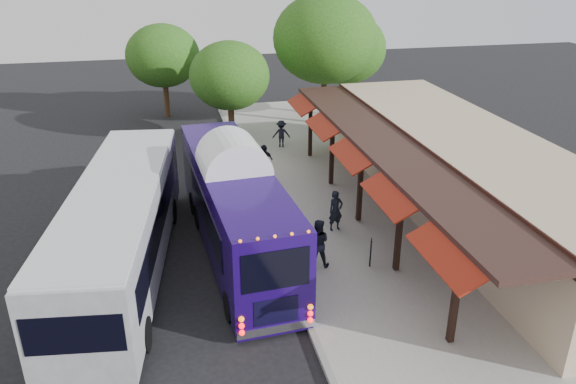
{
  "coord_description": "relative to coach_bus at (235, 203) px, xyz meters",
  "views": [
    {
      "loc": [
        -3.61,
        -15.76,
        10.63
      ],
      "look_at": [
        0.77,
        3.92,
        1.8
      ],
      "focal_mm": 35.0,
      "sensor_mm": 36.0,
      "label": 1
    }
  ],
  "objects": [
    {
      "name": "sign_board",
      "position": [
        4.45,
        -2.51,
        -1.11
      ],
      "size": [
        0.22,
        0.44,
        1.02
      ],
      "rotation": [
        0.0,
        0.0,
        -0.41
      ],
      "color": "black",
      "rests_on": "sidewalk"
    },
    {
      "name": "station_shelter",
      "position": [
        9.83,
        1.0,
        -0.11
      ],
      "size": [
        8.15,
        20.0,
        3.6
      ],
      "color": "tan",
      "rests_on": "ground"
    },
    {
      "name": "city_bus",
      "position": [
        -4.04,
        -0.73,
        -0.1
      ],
      "size": [
        4.26,
        12.76,
        3.36
      ],
      "rotation": [
        0.0,
        0.0,
        -0.13
      ],
      "color": "gray",
      "rests_on": "ground"
    },
    {
      "name": "tree_mid",
      "position": [
        7.68,
        15.0,
        3.54
      ],
      "size": [
        6.43,
        6.43,
        8.23
      ],
      "color": "#382314",
      "rests_on": "ground"
    },
    {
      "name": "ground",
      "position": [
        1.45,
        -3.0,
        -1.95
      ],
      "size": [
        90.0,
        90.0,
        0.0
      ],
      "primitive_type": "plane",
      "color": "black",
      "rests_on": "ground"
    },
    {
      "name": "curb",
      "position": [
        1.5,
        1.0,
        -1.88
      ],
      "size": [
        0.2,
        40.0,
        0.16
      ],
      "primitive_type": "cube",
      "color": "gray",
      "rests_on": "ground"
    },
    {
      "name": "ped_b",
      "position": [
        2.63,
        -2.01,
        -0.91
      ],
      "size": [
        1.04,
        0.91,
        1.8
      ],
      "primitive_type": "imported",
      "rotation": [
        0.0,
        0.0,
        2.83
      ],
      "color": "black",
      "rests_on": "sidewalk"
    },
    {
      "name": "tree_left",
      "position": [
        1.51,
        13.06,
        1.95
      ],
      "size": [
        4.58,
        4.58,
        5.86
      ],
      "color": "#382314",
      "rests_on": "ground"
    },
    {
      "name": "sidewalk",
      "position": [
        6.45,
        1.0,
        -1.88
      ],
      "size": [
        10.0,
        40.0,
        0.15
      ],
      "primitive_type": "cube",
      "color": "#9E9B93",
      "rests_on": "ground"
    },
    {
      "name": "tree_far",
      "position": [
        -2.1,
        19.25,
        2.14
      ],
      "size": [
        4.8,
        4.8,
        6.15
      ],
      "color": "#382314",
      "rests_on": "ground"
    },
    {
      "name": "ped_a",
      "position": [
        4.07,
        0.49,
        -0.96
      ],
      "size": [
        0.68,
        0.52,
        1.68
      ],
      "primitive_type": "imported",
      "rotation": [
        0.0,
        0.0,
        0.21
      ],
      "color": "black",
      "rests_on": "sidewalk"
    },
    {
      "name": "ped_d",
      "position": [
        4.06,
        11.0,
        -1.03
      ],
      "size": [
        1.05,
        0.67,
        1.54
      ],
      "primitive_type": "imported",
      "rotation": [
        0.0,
        0.0,
        3.04
      ],
      "color": "black",
      "rests_on": "sidewalk"
    },
    {
      "name": "ped_c",
      "position": [
        2.27,
        6.37,
        -0.91
      ],
      "size": [
        1.1,
        0.97,
        1.79
      ],
      "primitive_type": "imported",
      "rotation": [
        0.0,
        0.0,
        3.78
      ],
      "color": "black",
      "rests_on": "sidewalk"
    },
    {
      "name": "tree_right",
      "position": [
        9.41,
        16.45,
        2.64
      ],
      "size": [
        5.38,
        5.38,
        6.88
      ],
      "color": "#382314",
      "rests_on": "ground"
    },
    {
      "name": "coach_bus",
      "position": [
        0.0,
        0.0,
        0.0
      ],
      "size": [
        3.22,
        11.5,
        3.64
      ],
      "rotation": [
        0.0,
        0.0,
        0.07
      ],
      "color": "#1E075B",
      "rests_on": "ground"
    }
  ]
}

